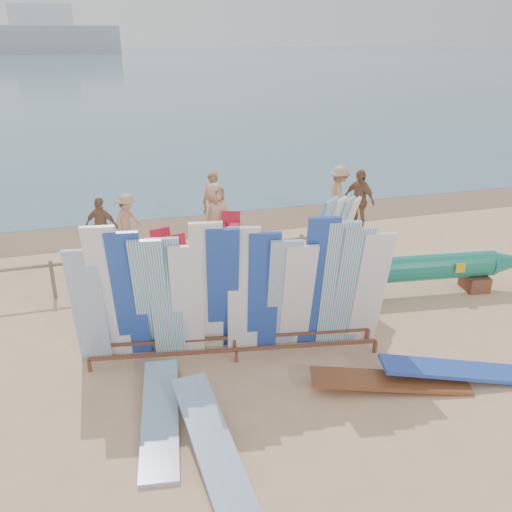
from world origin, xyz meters
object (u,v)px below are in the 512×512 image
object	(u,v)px
stroller	(230,240)
beachgoer_4	(102,226)
side_surfboard_rack	(322,259)
beach_chair_left	(180,257)
beachgoer_7	(214,203)
beachgoer_extra_0	(339,195)
outrigger_canoe	(404,271)
beachgoer_10	(359,200)
flat_board_c	(390,388)
main_surfboard_rack	(234,295)
beachgoer_3	(127,221)
vendor_table	(319,305)
flat_board_a	(212,452)
flat_board_b	(161,421)
beach_chair_right	(165,253)
flat_board_d	(456,380)
beachgoer_6	(216,216)

from	to	relation	value
stroller	beachgoer_4	xyz separation A→B (m)	(-3.26, 1.16, 0.33)
side_surfboard_rack	beach_chair_left	world-z (taller)	side_surfboard_rack
beachgoer_7	beach_chair_left	bearing A→B (deg)	-88.29
stroller	beachgoer_extra_0	distance (m)	4.35
beachgoer_extra_0	outrigger_canoe	bearing A→B (deg)	179.52
stroller	beachgoer_10	bearing A→B (deg)	34.29
outrigger_canoe	beachgoer_7	distance (m)	6.30
flat_board_c	main_surfboard_rack	bearing A→B (deg)	67.57
beachgoer_7	beachgoer_3	size ratio (longest dim) A/B	1.21
side_surfboard_rack	beachgoer_3	bearing A→B (deg)	83.17
vendor_table	beach_chair_left	size ratio (longest dim) A/B	1.58
beach_chair_left	beachgoer_7	xyz separation A→B (m)	(1.42, 2.27, 0.70)
beachgoer_extra_0	beachgoer_10	bearing A→B (deg)	-148.26
vendor_table	flat_board_c	distance (m)	2.50
side_surfboard_rack	flat_board_a	bearing A→B (deg)	-174.49
main_surfboard_rack	flat_board_b	distance (m)	2.51
beach_chair_right	beachgoer_extra_0	distance (m)	5.98
side_surfboard_rack	beachgoer_10	distance (m)	5.52
vendor_table	beachgoer_3	distance (m)	6.58
outrigger_canoe	beachgoer_extra_0	world-z (taller)	beachgoer_extra_0
vendor_table	beachgoer_extra_0	bearing A→B (deg)	46.88
stroller	beachgoer_7	bearing A→B (deg)	110.81
stroller	beachgoer_10	distance (m)	4.43
side_surfboard_rack	vendor_table	bearing A→B (deg)	-159.80
side_surfboard_rack	beach_chair_left	bearing A→B (deg)	85.01
outrigger_canoe	flat_board_d	bearing A→B (deg)	-97.07
beachgoer_6	beach_chair_right	bearing A→B (deg)	170.33
beach_chair_left	stroller	size ratio (longest dim) A/B	0.68
outrigger_canoe	flat_board_a	world-z (taller)	outrigger_canoe
vendor_table	stroller	world-z (taller)	vendor_table
flat_board_b	vendor_table	bearing A→B (deg)	39.90
outrigger_canoe	beachgoer_6	world-z (taller)	beachgoer_6
main_surfboard_rack	vendor_table	xyz separation A→B (m)	(1.97, 0.71, -0.84)
beach_chair_right	beachgoer_3	world-z (taller)	beachgoer_3
vendor_table	flat_board_d	bearing A→B (deg)	-74.24
flat_board_d	outrigger_canoe	bearing A→B (deg)	-0.29
beachgoer_6	beachgoer_10	xyz separation A→B (m)	(4.50, 0.29, 0.00)
vendor_table	beachgoer_6	bearing A→B (deg)	87.74
side_surfboard_rack	beachgoer_7	world-z (taller)	side_surfboard_rack
stroller	beachgoer_3	bearing A→B (deg)	170.05
beachgoer_10	beach_chair_left	bearing A→B (deg)	-103.19
beachgoer_4	beachgoer_10	size ratio (longest dim) A/B	0.85
flat_board_c	beachgoer_6	world-z (taller)	beachgoer_6
beachgoer_4	beachgoer_10	xyz separation A→B (m)	(7.54, -0.15, 0.14)
flat_board_a	flat_board_b	size ratio (longest dim) A/B	1.00
beachgoer_7	beachgoer_6	bearing A→B (deg)	-66.25
flat_board_c	beach_chair_left	distance (m)	6.77
main_surfboard_rack	side_surfboard_rack	xyz separation A→B (m)	(2.24, 1.25, -0.06)
flat_board_a	beach_chair_right	size ratio (longest dim) A/B	3.05
flat_board_a	stroller	bearing A→B (deg)	70.04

